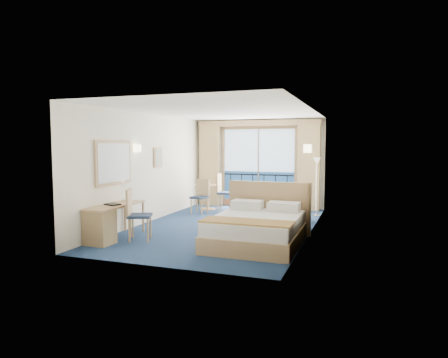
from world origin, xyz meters
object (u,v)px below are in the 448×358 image
floor_lamp (317,172)px  table_chair_b (201,194)px  desk (103,223)px  bed (257,228)px  armchair (287,203)px  desk_chair (135,211)px  table_chair_a (223,190)px  nightstand (301,220)px  round_table (208,191)px

floor_lamp → table_chair_b: floor_lamp is taller
desk → table_chair_b: 3.82m
bed → armchair: (0.06, 2.86, 0.08)m
armchair → floor_lamp: bearing=176.8°
bed → floor_lamp: 3.70m
desk_chair → table_chair_a: (0.45, 4.03, 0.02)m
armchair → desk_chair: size_ratio=0.84×
table_chair_a → table_chair_b: 0.78m
nightstand → floor_lamp: size_ratio=0.33×
armchair → desk_chair: desk_chair is taller
bed → desk: bed is taller
bed → nightstand: bed is taller
armchair → desk: armchair is taller
nightstand → table_chair_b: bearing=154.0°
round_table → table_chair_b: size_ratio=0.85×
desk_chair → round_table: desk_chair is taller
bed → desk_chair: 2.48m
bed → round_table: size_ratio=2.63×
armchair → table_chair_b: bearing=-48.2°
floor_lamp → table_chair_a: size_ratio=1.46×
armchair → desk: 4.78m
nightstand → bed: bearing=-114.2°
desk_chair → table_chair_a: size_ratio=0.97×
nightstand → desk: 4.21m
bed → desk: 3.03m
nightstand → armchair: (-0.57, 1.46, 0.14)m
bed → nightstand: size_ratio=4.17×
desk_chair → table_chair_b: desk_chair is taller
desk → armchair: bearing=52.0°
round_table → table_chair_b: (0.05, -0.66, -0.02)m
floor_lamp → round_table: 3.23m
table_chair_b → bed: bearing=-42.4°
bed → floor_lamp: size_ratio=1.36×
desk → bed: bearing=17.6°
table_chair_a → table_chair_b: (-0.43, -0.64, -0.07)m
nightstand → table_chair_a: size_ratio=0.47×
desk → round_table: bearing=84.3°
armchair → round_table: bearing=-63.0°
armchair → floor_lamp: floor_lamp is taller
armchair → desk_chair: bearing=5.9°
table_chair_a → table_chair_b: bearing=140.1°
bed → desk: bearing=-162.4°
desk → round_table: (0.44, 4.45, 0.16)m
desk_chair → desk: bearing=108.3°
floor_lamp → table_chair_a: (-2.68, -0.00, -0.59)m
nightstand → table_chair_a: bearing=140.7°
nightstand → table_chair_a: table_chair_a is taller
desk_chair → nightstand: bearing=-79.2°
nightstand → table_chair_a: 3.36m
round_table → table_chair_a: 0.49m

